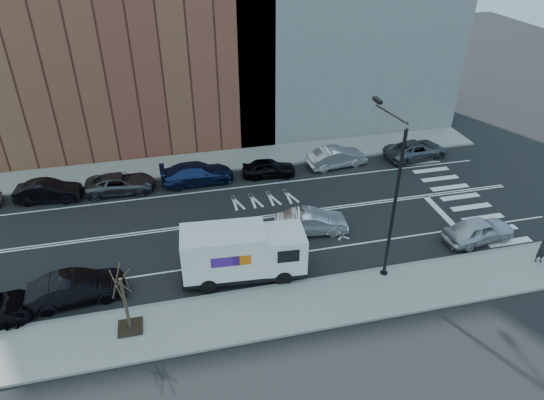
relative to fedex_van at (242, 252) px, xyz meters
name	(u,v)px	position (x,y,z in m)	size (l,w,h in m)	color
ground	(240,220)	(0.82, 5.60, -1.66)	(120.00, 120.00, 0.00)	black
sidewalk_near	(270,311)	(0.82, -3.20, -1.58)	(44.00, 3.60, 0.15)	gray
sidewalk_far	(221,161)	(0.82, 14.40, -1.58)	(44.00, 3.60, 0.15)	gray
curb_near	(262,288)	(0.82, -1.40, -1.57)	(44.00, 0.25, 0.17)	gray
curb_far	(224,171)	(0.82, 12.60, -1.57)	(44.00, 0.25, 0.17)	gray
crosswalk	(455,192)	(16.82, 5.60, -1.65)	(3.00, 14.00, 0.01)	white
road_markings	(240,220)	(0.82, 5.60, -1.65)	(40.00, 8.60, 0.01)	white
bldg_brick	(100,9)	(-7.18, 21.20, 9.34)	(26.00, 10.00, 22.00)	brown
streetlight	(391,195)	(7.82, -1.31, 3.42)	(0.44, 4.02, 9.34)	black
street_tree	(126,309)	(-6.18, -2.80, -0.21)	(1.20, 1.20, 3.75)	black
fedex_van	(242,252)	(0.00, 0.00, 0.00)	(7.07, 2.88, 3.16)	black
far_parked_b	(48,191)	(-11.91, 11.24, -0.92)	(1.57, 4.51, 1.48)	black
far_parked_c	(120,183)	(-6.99, 11.34, -0.97)	(2.27, 4.92, 1.37)	#494B50
far_parked_d	(197,173)	(-1.40, 11.40, -0.87)	(2.20, 5.41, 1.57)	navy
far_parked_e	(269,168)	(4.07, 11.15, -0.96)	(1.64, 4.08, 1.39)	black
far_parked_f	(337,157)	(9.72, 11.53, -0.87)	(1.68, 4.81, 1.58)	silver
far_parked_g	(416,150)	(16.59, 11.38, -0.92)	(2.44, 5.28, 1.47)	#54555C
driving_sedan	(311,222)	(5.03, 3.24, -0.90)	(1.60, 4.60, 1.52)	silver
near_parked_rear_a	(77,288)	(-8.88, 0.07, -0.85)	(1.72, 4.92, 1.62)	black
near_parked_front	(479,230)	(14.90, -0.05, -0.87)	(1.85, 4.60, 1.57)	silver
pedestrian	(542,251)	(17.10, -2.92, -0.72)	(0.57, 0.38, 1.57)	black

